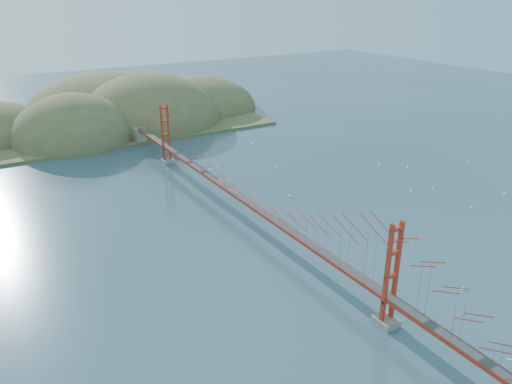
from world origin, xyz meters
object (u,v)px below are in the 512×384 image
sailboat_1 (277,167)px  sailboat_0 (289,195)px  bridge (241,174)px  sailboat_2 (433,188)px

sailboat_1 → sailboat_0: sailboat_0 is taller
sailboat_1 → bridge: bearing=-136.7°
sailboat_1 → sailboat_2: bearing=-52.7°
sailboat_2 → sailboat_0: 25.34m
sailboat_2 → sailboat_1: 28.62m
bridge → sailboat_2: bridge is taller
bridge → sailboat_1: bearing=43.3°
sailboat_2 → sailboat_1: size_ratio=0.90×
sailboat_1 → sailboat_0: size_ratio=0.96×
sailboat_0 → sailboat_1: bearing=65.1°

